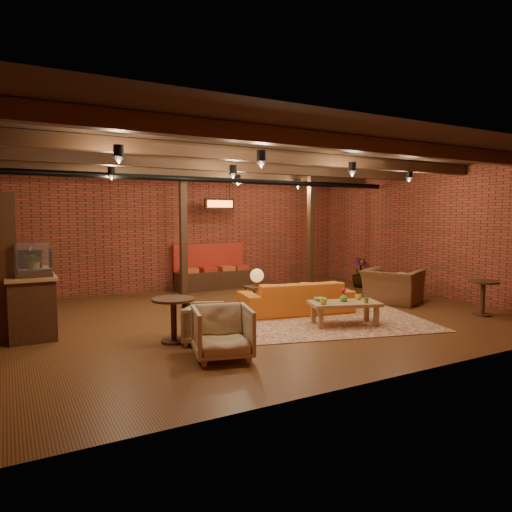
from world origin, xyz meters
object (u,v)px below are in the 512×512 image
coffee_table (344,304)px  armchair_right (393,281)px  sofa (296,297)px  round_table_right (483,292)px  armchair_a (204,321)px  round_table_left (174,312)px  side_table_book (400,276)px  side_table_lamp (257,279)px  plant_tall (361,243)px  armchair_b (222,330)px

coffee_table → armchair_right: size_ratio=1.17×
coffee_table → sofa: bearing=99.3°
armchair_right → round_table_right: size_ratio=1.70×
armchair_right → sofa: bearing=62.4°
sofa → armchair_a: armchair_a is taller
coffee_table → armchair_right: 2.68m
armchair_a → round_table_right: round_table_right is taller
round_table_left → side_table_book: bearing=12.5°
side_table_lamp → armchair_right: bearing=-12.5°
side_table_lamp → armchair_right: 3.30m
round_table_left → armchair_a: round_table_left is taller
round_table_right → plant_tall: plant_tall is taller
armchair_a → coffee_table: bearing=-70.3°
side_table_lamp → armchair_right: (3.22, -0.71, -0.17)m
sofa → armchair_b: bearing=48.1°
armchair_right → side_table_lamp: bearing=52.7°
sofa → side_table_book: sofa is taller
side_table_book → round_table_right: size_ratio=0.80×
sofa → round_table_left: 3.06m
round_table_left → side_table_book: (6.52, 1.44, 0.02)m
armchair_a → side_table_book: armchair_a is taller
side_table_lamp → side_table_book: (4.19, -0.01, -0.19)m
plant_tall → armchair_b: bearing=-146.5°
armchair_b → armchair_right: 5.55m
sofa → coffee_table: bearing=109.7°
side_table_lamp → round_table_left: side_table_lamp is taller
armchair_a → armchair_right: 5.24m
armchair_a → armchair_right: bearing=-56.0°
armchair_a → armchair_b: armchair_b is taller
sofa → round_table_right: bearing=158.8°
side_table_lamp → round_table_right: (3.84, -2.58, -0.22)m
round_table_left → sofa: bearing=16.5°
armchair_a → armchair_b: 0.89m
round_table_right → armchair_a: bearing=171.4°
round_table_left → plant_tall: size_ratio=0.28×
armchair_b → side_table_book: (6.18, 2.58, 0.09)m
coffee_table → armchair_a: size_ratio=2.04×
armchair_right → armchair_b: bearing=85.0°
side_table_book → side_table_lamp: bearing=179.8°
round_table_left → armchair_right: 5.60m
side_table_book → plant_tall: bearing=90.0°
sofa → armchair_right: 2.63m
side_table_lamp → sofa: bearing=-44.3°
armchair_right → side_table_book: size_ratio=2.12×
sofa → coffee_table: (0.21, -1.28, 0.05)m
round_table_left → plant_tall: (6.52, 2.94, 0.78)m
side_table_lamp → armchair_a: 2.59m
armchair_b → armchair_right: (5.21, 1.88, 0.12)m
sofa → round_table_right: 3.80m
round_table_left → side_table_book: 6.67m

